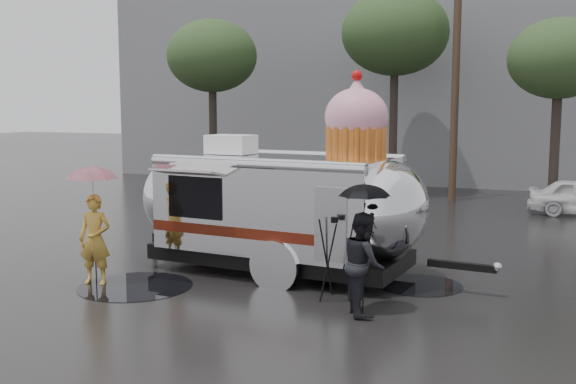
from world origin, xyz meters
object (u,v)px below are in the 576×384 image
at_px(tripod, 334,250).
at_px(person_right, 363,263).
at_px(airstream_trailer, 283,202).
at_px(person_left, 95,239).

bearing_deg(tripod, person_right, -65.26).
relative_size(airstream_trailer, person_right, 4.54).
relative_size(airstream_trailer, tripod, 5.17).
relative_size(airstream_trailer, person_left, 4.44).
xyz_separation_m(airstream_trailer, person_right, (2.36, -2.24, -0.64)).
bearing_deg(person_left, airstream_trailer, 24.53).
bearing_deg(person_left, tripod, -3.28).
bearing_deg(person_right, person_left, 62.76).
height_order(airstream_trailer, tripod, airstream_trailer).
xyz_separation_m(person_right, tripod, (-0.73, 0.64, 0.04)).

